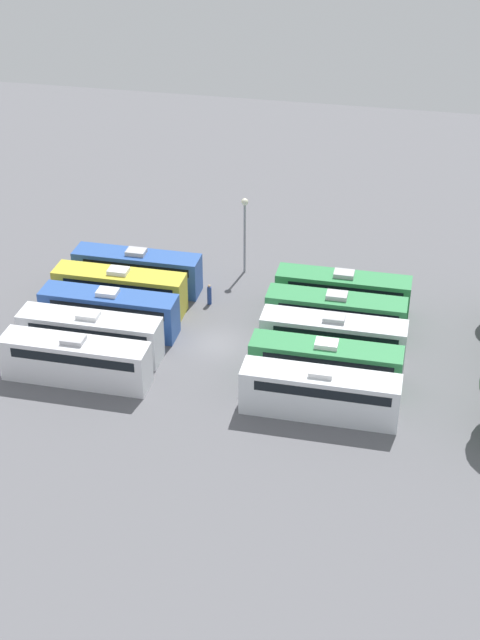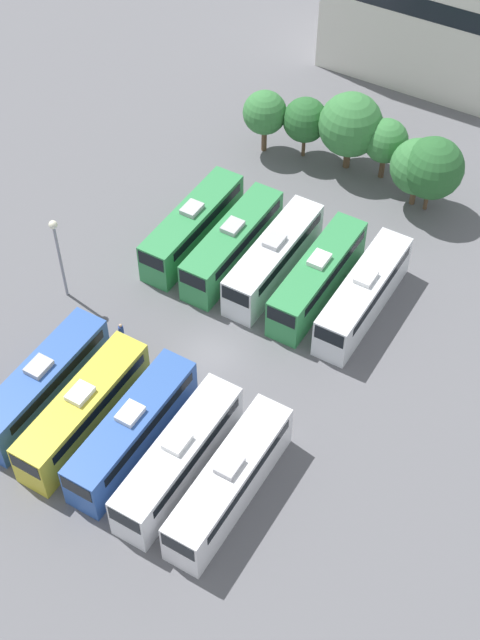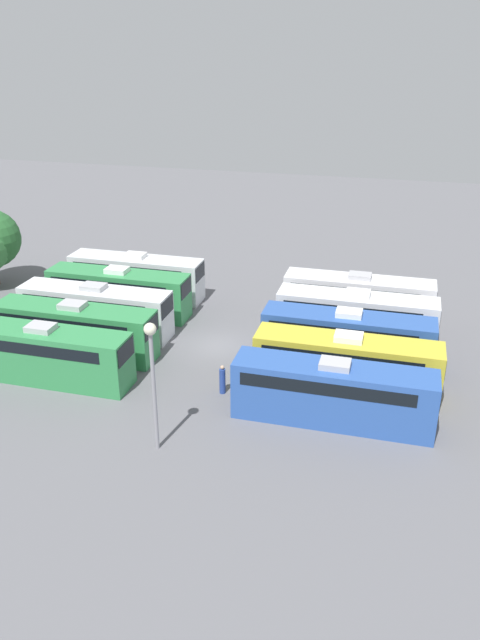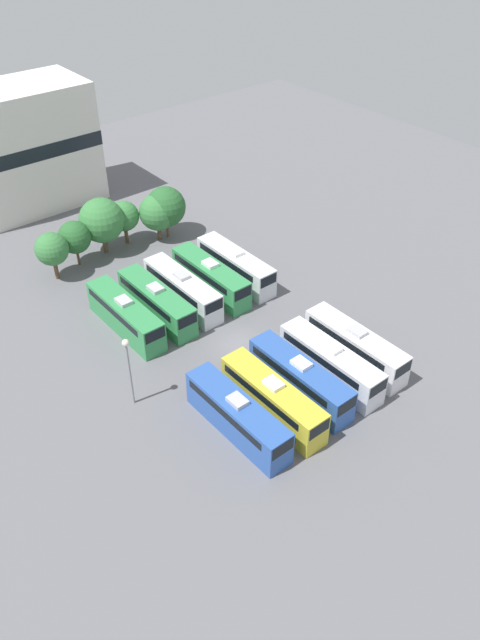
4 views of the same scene
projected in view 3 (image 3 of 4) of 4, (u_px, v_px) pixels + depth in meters
The scene contains 13 objects.
ground_plane at pixel (218, 346), 42.13m from camera, with size 119.89×119.89×0.00m, color slate.
bus_0 at pixel (332, 391), 33.19m from camera, with size 2.45×10.74×3.63m.
bus_1 at pixel (346, 363), 36.17m from camera, with size 2.45×10.74×3.63m.
bus_2 at pixel (347, 337), 39.29m from camera, with size 2.45×10.74×3.63m.
bus_3 at pixel (356, 316), 42.32m from camera, with size 2.45×10.74×3.63m.
bus_4 at pixel (358, 297), 45.36m from camera, with size 2.45×10.74×3.63m.
bus_5 at pixel (44, 353), 37.33m from camera, with size 2.45×10.74×3.63m.
bus_6 at pixel (75, 329), 40.43m from camera, with size 2.45×10.74×3.63m.
bus_7 at pixel (95, 309), 43.40m from camera, with size 2.45×10.74×3.63m.
bus_8 at pixel (118, 291), 46.54m from camera, with size 2.45×10.74×3.63m.
bus_9 at pixel (136, 275), 49.65m from camera, with size 2.45×10.74×3.63m.
worker_person at pixel (222, 380), 36.22m from camera, with size 0.36×0.36×1.80m.
light_pole at pixel (152, 365), 29.64m from camera, with size 0.60×0.60×6.96m.
Camera 3 is at (-36.04, -11.21, 18.86)m, focal length 35.00 mm.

